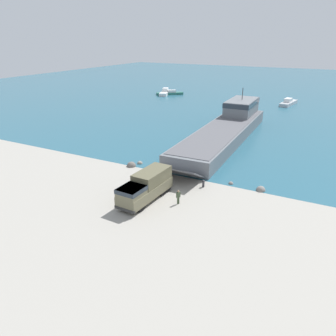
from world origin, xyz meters
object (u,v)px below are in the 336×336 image
Objects in this scene: moored_boat_a at (288,103)px; moored_boat_c at (170,93)px; moored_boat_b at (165,92)px; landing_craft at (228,126)px; mooring_bollard at (203,183)px; military_truck at (146,186)px; soldier_on_ramp at (178,196)px.

moored_boat_c is (-36.91, 0.38, -0.14)m from moored_boat_a.
moored_boat_b is at bearing -170.83° from moored_boat_a.
landing_craft is 23.55m from mooring_bollard.
mooring_bollard is at bearing 171.10° from moored_boat_c.
military_truck is 3.90m from soldier_on_ramp.
military_truck is 4.88× the size of soldier_on_ramp.
landing_craft is 28.80m from soldier_on_ramp.
military_truck is 0.90× the size of moored_boat_a.
military_truck is 8.56× the size of mooring_bollard.
mooring_bollard is at bearing 105.15° from moored_boat_b.
moored_boat_b is 9.43× the size of mooring_bollard.
soldier_on_ramp is 0.18× the size of moored_boat_a.
moored_boat_b is (-36.84, 65.84, -0.29)m from soldier_on_ramp.
moored_boat_b is (-33.24, 37.28, -1.23)m from landing_craft.
landing_craft is 5.08× the size of moored_boat_c.
military_truck reaches higher than moored_boat_a.
moored_boat_c is at bearing 120.66° from mooring_bollard.
landing_craft is at bearing -179.58° from moored_boat_c.
soldier_on_ramp is at bearing -98.57° from mooring_bollard.
military_truck reaches higher than mooring_bollard.
moored_boat_a reaches higher than moored_boat_c.
landing_craft is 24.01× the size of soldier_on_ramp.
soldier_on_ramp is 75.44m from moored_boat_b.
military_truck is 66.95m from moored_boat_a.
military_truck is at bearing 99.61° from moored_boat_b.
moored_boat_c is (-35.27, 66.34, -0.47)m from soldier_on_ramp.
moored_boat_b reaches higher than mooring_bollard.
landing_craft is 4.46× the size of moored_boat_b.
military_truck is at bearing 165.60° from moored_boat_c.
moored_boat_b is at bearing -40.35° from soldier_on_ramp.
moored_boat_a is at bearing -130.14° from moored_boat_c.
soldier_on_ramp is at bearing 104.54° from military_truck.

